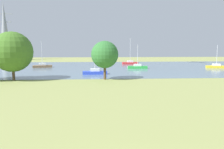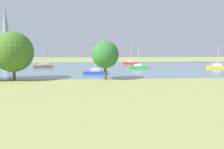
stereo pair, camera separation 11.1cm
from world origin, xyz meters
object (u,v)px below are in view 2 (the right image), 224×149
tree_east_far (13,52)px  sailboat_green (138,67)px  electricity_pylon (6,31)px  sailboat_red (131,63)px  sailboat_white (15,63)px  tree_mid_shore (105,55)px  sailboat_yellow (217,66)px  sailboat_brown (43,66)px  sailboat_blue (96,72)px

tree_east_far → sailboat_green: bearing=36.4°
electricity_pylon → tree_east_far: bearing=-67.1°
sailboat_red → sailboat_green: (-0.01, -12.85, -0.02)m
sailboat_white → sailboat_red: bearing=0.5°
tree_east_far → tree_mid_shore: 14.94m
sailboat_green → sailboat_yellow: size_ratio=1.03×
sailboat_green → tree_east_far: tree_east_far is taller
sailboat_green → tree_mid_shore: (-8.61, -17.43, 3.69)m
sailboat_red → sailboat_brown: 25.75m
sailboat_blue → tree_mid_shore: bearing=-75.6°
sailboat_brown → tree_east_far: tree_east_far is taller
sailboat_brown → tree_east_far: (0.56, -21.12, 4.16)m
sailboat_yellow → sailboat_brown: bearing=174.8°
sailboat_yellow → tree_east_far: size_ratio=0.73×
sailboat_white → tree_mid_shore: tree_mid_shore is taller
sailboat_red → sailboat_yellow: (20.02, -13.09, -0.02)m
sailboat_green → sailboat_white: sailboat_green is taller
tree_east_far → electricity_pylon: electricity_pylon is taller
tree_mid_shore → sailboat_white: bearing=130.8°
sailboat_brown → sailboat_red: bearing=20.6°
sailboat_yellow → tree_mid_shore: size_ratio=0.90×
tree_east_far → tree_mid_shore: size_ratio=1.23×
sailboat_brown → sailboat_yellow: (44.13, -4.03, -0.01)m
sailboat_red → sailboat_green: sailboat_red is taller
sailboat_blue → tree_east_far: size_ratio=0.67×
sailboat_brown → electricity_pylon: 39.35m
sailboat_brown → sailboat_green: sailboat_brown is taller
sailboat_blue → sailboat_brown: sailboat_brown is taller
sailboat_green → tree_mid_shore: bearing=-116.3°
sailboat_brown → sailboat_green: size_ratio=1.18×
sailboat_brown → sailboat_green: bearing=-8.9°
sailboat_blue → sailboat_red: sailboat_red is taller
sailboat_red → sailboat_yellow: size_ratio=1.36×
sailboat_green → tree_east_far: (-23.54, -17.33, 4.17)m
sailboat_blue → tree_east_far: tree_east_far is taller
tree_east_far → electricity_pylon: bearing=112.9°
sailboat_green → tree_mid_shore: 19.79m
sailboat_brown → sailboat_green: 24.39m
tree_east_far → sailboat_yellow: bearing=21.4°
sailboat_red → sailboat_white: size_ratio=1.41×
sailboat_brown → tree_mid_shore: sailboat_brown is taller
sailboat_white → sailboat_blue: bearing=-43.7°
sailboat_red → electricity_pylon: electricity_pylon is taller
sailboat_blue → sailboat_white: sailboat_white is taller
sailboat_blue → sailboat_white: (-24.15, 23.09, 0.00)m
tree_mid_shore → sailboat_yellow: bearing=31.0°
sailboat_blue → tree_east_far: bearing=-152.8°
sailboat_white → sailboat_yellow: sailboat_yellow is taller
electricity_pylon → sailboat_brown: bearing=-55.4°
sailboat_blue → sailboat_yellow: size_ratio=0.93×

